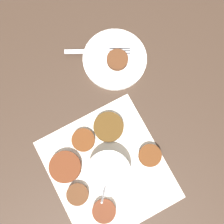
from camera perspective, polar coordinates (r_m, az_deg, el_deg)
name	(u,v)px	position (r m, az deg, el deg)	size (l,w,h in m)	color
ground_plane	(115,164)	(0.85, 0.53, -9.46)	(4.00, 4.00, 0.00)	#38281E
napkin	(109,171)	(0.84, -0.54, -10.70)	(0.37, 0.35, 0.00)	silver
sauce_bowl	(109,173)	(0.82, -0.60, -11.15)	(0.12, 0.11, 0.11)	white
fritter_0	(150,156)	(0.84, 6.95, -7.91)	(0.06, 0.06, 0.02)	#582F15
fritter_1	(104,211)	(0.84, -1.46, -17.65)	(0.06, 0.06, 0.02)	#592C1A
fritter_2	(109,127)	(0.84, -0.64, -2.76)	(0.08, 0.08, 0.02)	#4B3214
fritter_3	(65,167)	(0.84, -8.55, -9.91)	(0.08, 0.08, 0.02)	#5A2B17
fritter_4	(79,196)	(0.84, -6.11, -14.99)	(0.06, 0.06, 0.02)	#4F2E1B
fritter_5	(83,140)	(0.84, -5.27, -5.13)	(0.06, 0.06, 0.01)	#5B2F15
serving_plate	(115,59)	(0.90, 0.51, 9.69)	(0.18, 0.18, 0.02)	white
fritter_on_plate	(117,60)	(0.88, 0.99, 9.53)	(0.06, 0.06, 0.02)	#512D19
fork	(106,51)	(0.89, -1.04, 11.04)	(0.14, 0.16, 0.00)	silver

